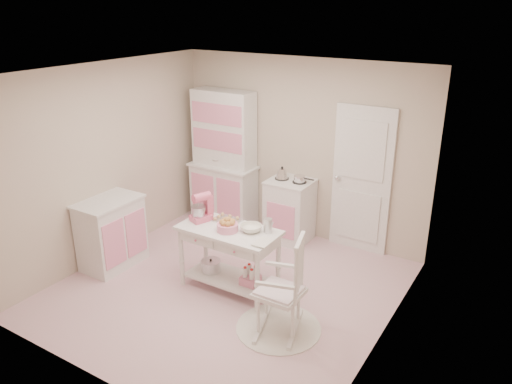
# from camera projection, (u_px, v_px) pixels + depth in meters

# --- Properties ---
(room_shell) EXTENTS (3.84, 3.84, 2.62)m
(room_shell) POSITION_uv_depth(u_px,v_px,m) (224.00, 160.00, 5.51)
(room_shell) COLOR pink
(room_shell) RESTS_ON ground
(door) EXTENTS (0.82, 0.05, 2.04)m
(door) POSITION_uv_depth(u_px,v_px,m) (362.00, 180.00, 6.76)
(door) COLOR white
(door) RESTS_ON ground
(hutch) EXTENTS (1.06, 0.50, 2.08)m
(hutch) POSITION_uv_depth(u_px,v_px,m) (223.00, 158.00, 7.64)
(hutch) COLOR white
(hutch) RESTS_ON ground
(stove) EXTENTS (0.62, 0.57, 0.92)m
(stove) POSITION_uv_depth(u_px,v_px,m) (290.00, 210.00, 7.22)
(stove) COLOR white
(stove) RESTS_ON ground
(base_cabinet) EXTENTS (0.54, 0.84, 0.92)m
(base_cabinet) POSITION_uv_depth(u_px,v_px,m) (111.00, 233.00, 6.51)
(base_cabinet) COLOR white
(base_cabinet) RESTS_ON ground
(lace_rug) EXTENTS (0.92, 0.92, 0.01)m
(lace_rug) POSITION_uv_depth(u_px,v_px,m) (278.00, 328.00, 5.37)
(lace_rug) COLOR white
(lace_rug) RESTS_ON ground
(rocking_chair) EXTENTS (0.66, 0.83, 1.10)m
(rocking_chair) POSITION_uv_depth(u_px,v_px,m) (279.00, 284.00, 5.17)
(rocking_chair) COLOR white
(rocking_chair) RESTS_ON ground
(work_table) EXTENTS (1.20, 0.60, 0.80)m
(work_table) POSITION_uv_depth(u_px,v_px,m) (229.00, 259.00, 5.98)
(work_table) COLOR white
(work_table) RESTS_ON ground
(stand_mixer) EXTENTS (0.29, 0.33, 0.34)m
(stand_mixer) POSITION_uv_depth(u_px,v_px,m) (201.00, 208.00, 6.00)
(stand_mixer) COLOR #D85B7B
(stand_mixer) RESTS_ON work_table
(cookie_tray) EXTENTS (0.34, 0.24, 0.02)m
(cookie_tray) POSITION_uv_depth(u_px,v_px,m) (227.00, 220.00, 6.05)
(cookie_tray) COLOR silver
(cookie_tray) RESTS_ON work_table
(bread_basket) EXTENTS (0.25, 0.25, 0.09)m
(bread_basket) POSITION_uv_depth(u_px,v_px,m) (228.00, 227.00, 5.77)
(bread_basket) COLOR pink
(bread_basket) RESTS_ON work_table
(mixing_bowl) EXTENTS (0.25, 0.25, 0.08)m
(mixing_bowl) POSITION_uv_depth(u_px,v_px,m) (251.00, 228.00, 5.76)
(mixing_bowl) COLOR white
(mixing_bowl) RESTS_ON work_table
(metal_pitcher) EXTENTS (0.10, 0.10, 0.17)m
(metal_pitcher) POSITION_uv_depth(u_px,v_px,m) (268.00, 226.00, 5.72)
(metal_pitcher) COLOR silver
(metal_pitcher) RESTS_ON work_table
(recipe_book) EXTENTS (0.18, 0.23, 0.02)m
(recipe_book) POSITION_uv_depth(u_px,v_px,m) (256.00, 241.00, 5.52)
(recipe_book) COLOR white
(recipe_book) RESTS_ON work_table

